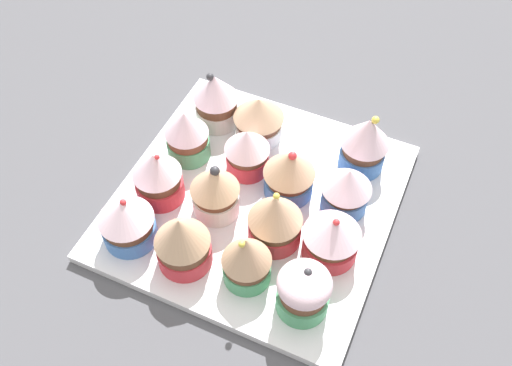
{
  "coord_description": "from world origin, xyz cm",
  "views": [
    {
      "loc": [
        16.28,
        -36.29,
        56.45
      ],
      "look_at": [
        0.0,
        0.0,
        4.2
      ],
      "focal_mm": 39.55,
      "sensor_mm": 36.0,
      "label": 1
    }
  ],
  "objects": [
    {
      "name": "baking_tray",
      "position": [
        0.0,
        0.0,
        0.6
      ],
      "size": [
        32.11,
        32.11,
        1.2
      ],
      "color": "silver",
      "rests_on": "ground_plane"
    },
    {
      "name": "cupcake_5",
      "position": [
        -3.61,
        -3.37,
        4.88
      ],
      "size": [
        5.74,
        5.74,
        7.55
      ],
      "color": "white",
      "rests_on": "baking_tray"
    },
    {
      "name": "cupcake_13",
      "position": [
        -3.86,
        9.46,
        4.6
      ],
      "size": [
        6.51,
        6.51,
        6.53
      ],
      "color": "white",
      "rests_on": "baking_tray"
    },
    {
      "name": "ground_plane",
      "position": [
        0.0,
        0.0,
        -1.5
      ],
      "size": [
        180.0,
        180.0,
        3.0
      ],
      "primitive_type": "cube",
      "color": "#4C4C51"
    },
    {
      "name": "cupcake_12",
      "position": [
        -9.98,
        9.65,
        5.18
      ],
      "size": [
        5.83,
        5.83,
        8.14
      ],
      "color": "white",
      "rests_on": "baking_tray"
    },
    {
      "name": "cupcake_14",
      "position": [
        9.87,
        10.08,
        5.43
      ],
      "size": [
        5.98,
        5.98,
        8.45
      ],
      "color": "#477AC6",
      "rests_on": "baking_tray"
    },
    {
      "name": "cupcake_11",
      "position": [
        9.96,
        3.17,
        4.72
      ],
      "size": [
        5.86,
        5.86,
        6.76
      ],
      "color": "#477AC6",
      "rests_on": "baking_tray"
    },
    {
      "name": "cupcake_10",
      "position": [
        3.11,
        2.6,
        4.81
      ],
      "size": [
        6.19,
        6.19,
        7.35
      ],
      "color": "#477AC6",
      "rests_on": "baking_tray"
    },
    {
      "name": "cupcake_3",
      "position": [
        10.11,
        -10.76,
        4.49
      ],
      "size": [
        5.65,
        5.65,
        6.75
      ],
      "color": "#4C9E6B",
      "rests_on": "baking_tray"
    },
    {
      "name": "cupcake_8",
      "position": [
        -10.64,
        2.9,
        4.92
      ],
      "size": [
        5.45,
        5.45,
        7.38
      ],
      "color": "#4C9E6B",
      "rests_on": "baking_tray"
    },
    {
      "name": "cupcake_1",
      "position": [
        -3.7,
        -10.92,
        5.13
      ],
      "size": [
        6.09,
        6.09,
        7.79
      ],
      "color": "#D1333D",
      "rests_on": "baking_tray"
    },
    {
      "name": "cupcake_0",
      "position": [
        -10.8,
        -10.85,
        4.53
      ],
      "size": [
        6.26,
        6.26,
        6.84
      ],
      "color": "#477AC6",
      "rests_on": "baking_tray"
    },
    {
      "name": "cupcake_9",
      "position": [
        -2.89,
        3.81,
        4.67
      ],
      "size": [
        5.59,
        5.59,
        6.73
      ],
      "color": "#D1333D",
      "rests_on": "baking_tray"
    },
    {
      "name": "cupcake_7",
      "position": [
        10.55,
        -3.5,
        4.63
      ],
      "size": [
        6.44,
        6.44,
        6.94
      ],
      "color": "#D1333D",
      "rests_on": "baking_tray"
    },
    {
      "name": "cupcake_2",
      "position": [
        3.4,
        -9.98,
        4.96
      ],
      "size": [
        5.36,
        5.36,
        7.66
      ],
      "color": "#4C9E6B",
      "rests_on": "baking_tray"
    },
    {
      "name": "cupcake_4",
      "position": [
        -10.67,
        -4.2,
        4.95
      ],
      "size": [
        5.8,
        5.8,
        7.63
      ],
      "color": "#D1333D",
      "rests_on": "baking_tray"
    },
    {
      "name": "cupcake_6",
      "position": [
        4.19,
        -4.19,
        5.02
      ],
      "size": [
        6.12,
        6.12,
        7.8
      ],
      "color": "#D1333D",
      "rests_on": "baking_tray"
    }
  ]
}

